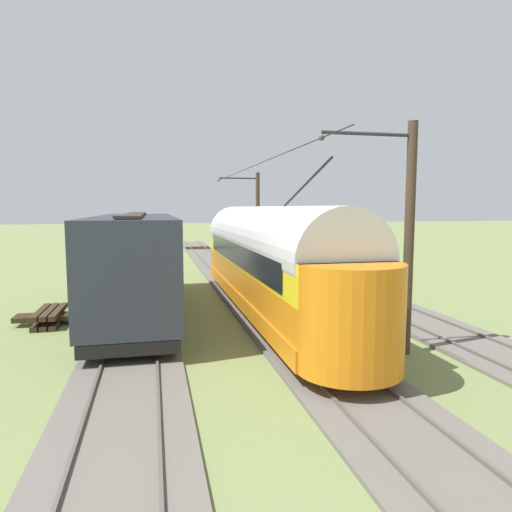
# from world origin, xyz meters

# --- Properties ---
(ground_plane) EXTENTS (220.00, 220.00, 0.00)m
(ground_plane) POSITION_xyz_m (0.00, 0.00, 0.00)
(ground_plane) COLOR olive
(track_streetcar_siding) EXTENTS (2.80, 80.00, 0.18)m
(track_streetcar_siding) POSITION_xyz_m (-5.14, -0.31, 0.05)
(track_streetcar_siding) COLOR #666059
(track_streetcar_siding) RESTS_ON ground
(track_adjacent_siding) EXTENTS (2.80, 80.00, 0.18)m
(track_adjacent_siding) POSITION_xyz_m (0.00, -0.31, 0.05)
(track_adjacent_siding) COLOR #666059
(track_adjacent_siding) RESTS_ON ground
(track_third_siding) EXTENTS (2.80, 80.00, 0.18)m
(track_third_siding) POSITION_xyz_m (5.14, -0.31, 0.05)
(track_third_siding) COLOR #666059
(track_third_siding) RESTS_ON ground
(vintage_streetcar) EXTENTS (2.65, 18.35, 5.37)m
(vintage_streetcar) POSITION_xyz_m (-0.00, -1.29, 2.27)
(vintage_streetcar) COLOR orange
(vintage_streetcar) RESTS_ON ground
(boxcar_adjacent) EXTENTS (2.96, 12.96, 3.85)m
(boxcar_adjacent) POSITION_xyz_m (5.14, -2.20, 2.16)
(boxcar_adjacent) COLOR #2D333D
(boxcar_adjacent) RESTS_ON ground
(catenary_pole_foreground) EXTENTS (2.91, 0.28, 6.66)m
(catenary_pole_foreground) POSITION_xyz_m (-2.61, -14.76, 3.49)
(catenary_pole_foreground) COLOR #423323
(catenary_pole_foreground) RESTS_ON ground
(catenary_pole_mid_near) EXTENTS (2.91, 0.28, 6.66)m
(catenary_pole_mid_near) POSITION_xyz_m (-2.61, 4.62, 3.49)
(catenary_pole_mid_near) COLOR #423323
(catenary_pole_mid_near) RESTS_ON ground
(overhead_wire_run) EXTENTS (2.71, 23.38, 0.18)m
(overhead_wire_run) POSITION_xyz_m (-0.09, -5.74, 6.12)
(overhead_wire_run) COLOR black
(overhead_wire_run) RESTS_ON ground
(spare_tie_stack) EXTENTS (2.40, 2.40, 0.54)m
(spare_tie_stack) POSITION_xyz_m (8.22, -1.32, 0.27)
(spare_tie_stack) COLOR #382819
(spare_tie_stack) RESTS_ON ground
(track_end_bumper) EXTENTS (1.80, 0.60, 0.80)m
(track_end_bumper) POSITION_xyz_m (5.14, -12.85, 0.40)
(track_end_bumper) COLOR #B2A519
(track_end_bumper) RESTS_ON ground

